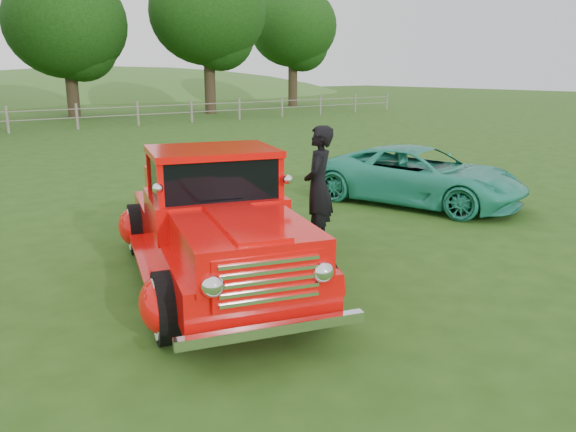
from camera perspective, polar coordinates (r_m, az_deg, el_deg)
ground at (r=7.84m, az=7.59°, el=-5.73°), size 140.00×140.00×0.00m
fence_line at (r=27.76m, az=-26.62°, el=8.73°), size 48.00×0.12×1.20m
tree_near_east at (r=35.77m, az=-21.62°, el=17.70°), size 6.80×6.80×8.33m
tree_mid_east at (r=37.15m, az=-8.19°, el=19.82°), size 7.20×7.20×9.44m
tree_far_east at (r=44.60m, az=0.50°, el=18.65°), size 6.60×6.60×8.86m
red_pickup at (r=7.28m, az=-7.59°, el=-0.76°), size 3.26×5.28×1.78m
teal_sedan at (r=11.95m, az=13.19°, el=4.02°), size 3.12×4.65×1.18m
man at (r=8.81m, az=3.11°, el=3.04°), size 0.82×0.79×1.89m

